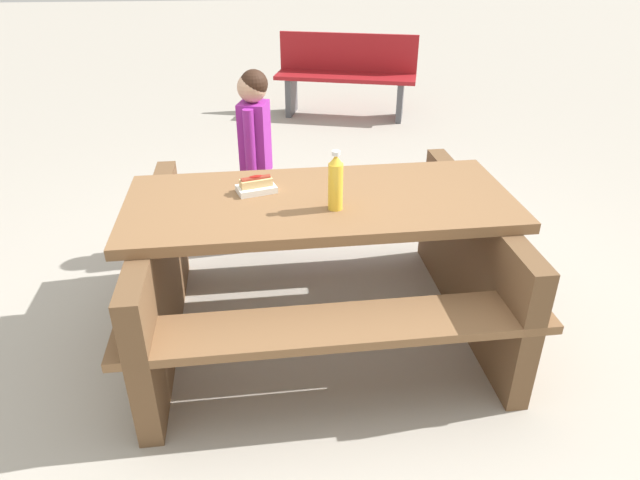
{
  "coord_description": "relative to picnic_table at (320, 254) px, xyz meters",
  "views": [
    {
      "loc": [
        0.2,
        2.39,
        1.86
      ],
      "look_at": [
        0.0,
        0.0,
        0.52
      ],
      "focal_mm": 31.88,
      "sensor_mm": 36.0,
      "label": 1
    }
  ],
  "objects": [
    {
      "name": "park_bench_near",
      "position": [
        -0.61,
        -3.81,
        0.0
      ],
      "size": [
        1.55,
        0.77,
        0.85
      ],
      "color": "maroon",
      "rests_on": "ground"
    },
    {
      "name": "child_in_coat",
      "position": [
        0.31,
        -0.92,
        0.29
      ],
      "size": [
        0.2,
        0.28,
        1.14
      ],
      "color": "#3F334C",
      "rests_on": "ground"
    },
    {
      "name": "hotdog_tray",
      "position": [
        0.3,
        -0.09,
        0.34
      ],
      "size": [
        0.2,
        0.16,
        0.08
      ],
      "color": "white",
      "rests_on": "picnic_table"
    },
    {
      "name": "soda_bottle",
      "position": [
        -0.06,
        0.12,
        0.43
      ],
      "size": [
        0.07,
        0.07,
        0.27
      ],
      "color": "yellow",
      "rests_on": "picnic_table"
    },
    {
      "name": "picnic_table",
      "position": [
        0.0,
        0.0,
        0.0
      ],
      "size": [
        1.86,
        1.47,
        0.75
      ],
      "color": "brown",
      "rests_on": "ground"
    },
    {
      "name": "ground_plane",
      "position": [
        0.0,
        0.0,
        -0.44
      ],
      "size": [
        30.0,
        30.0,
        0.0
      ],
      "primitive_type": "plane",
      "color": "#ADA599",
      "rests_on": "ground"
    }
  ]
}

